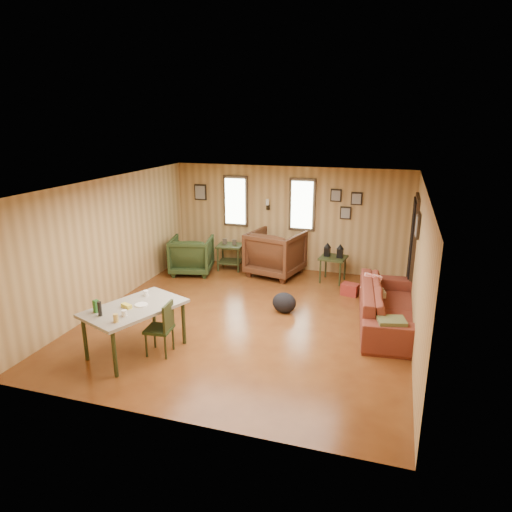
% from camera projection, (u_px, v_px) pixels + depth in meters
% --- Properties ---
extents(room, '(5.54, 6.04, 2.44)m').
position_uv_depth(room, '(263.00, 250.00, 8.00)').
color(room, brown).
rests_on(room, ground).
extents(sofa, '(0.94, 2.49, 0.95)m').
position_uv_depth(sofa, '(390.00, 299.00, 7.76)').
color(sofa, maroon).
rests_on(sofa, ground).
extents(recliner_brown, '(1.30, 1.25, 1.12)m').
position_uv_depth(recliner_brown, '(275.00, 251.00, 10.27)').
color(recliner_brown, '#492816').
rests_on(recliner_brown, ground).
extents(recliner_green, '(1.07, 1.03, 0.93)m').
position_uv_depth(recliner_green, '(192.00, 253.00, 10.42)').
color(recliner_green, '#243317').
rests_on(recliner_green, ground).
extents(end_table, '(0.62, 0.58, 0.74)m').
position_uv_depth(end_table, '(230.00, 252.00, 10.70)').
color(end_table, '#2B3517').
rests_on(end_table, ground).
extents(side_table, '(0.60, 0.60, 0.86)m').
position_uv_depth(side_table, '(333.00, 256.00, 9.83)').
color(side_table, '#2B3517').
rests_on(side_table, ground).
extents(cooler, '(0.38, 0.31, 0.24)m').
position_uv_depth(cooler, '(350.00, 289.00, 9.19)').
color(cooler, maroon).
rests_on(cooler, ground).
extents(backpack, '(0.53, 0.46, 0.38)m').
position_uv_depth(backpack, '(284.00, 303.00, 8.35)').
color(backpack, black).
rests_on(backpack, ground).
extents(sofa_pillows, '(0.81, 1.77, 0.36)m').
position_uv_depth(sofa_pillows, '(381.00, 304.00, 7.50)').
color(sofa_pillows, '#515831').
rests_on(sofa_pillows, sofa).
extents(dining_table, '(1.35, 1.67, 0.95)m').
position_uv_depth(dining_table, '(134.00, 311.00, 6.80)').
color(dining_table, gray).
rests_on(dining_table, ground).
extents(dining_chair, '(0.41, 0.41, 0.83)m').
position_uv_depth(dining_chair, '(163.00, 326.00, 6.79)').
color(dining_chair, '#243317').
rests_on(dining_chair, ground).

